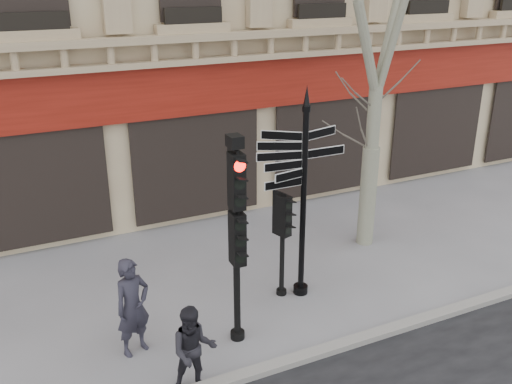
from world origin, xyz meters
TOP-DOWN VIEW (x-y plane):
  - ground at (0.00, 0.00)m, footprint 80.00×80.00m
  - kerb at (0.00, -1.40)m, footprint 80.00×0.25m
  - fingerpost at (0.69, 0.56)m, footprint 2.14×2.14m
  - traffic_signal_main at (-1.14, -0.32)m, footprint 0.44×0.32m
  - traffic_signal_secondary at (0.30, 0.68)m, footprint 0.44×0.37m
  - pedestrian_a at (-2.92, 0.11)m, footprint 0.77×0.64m
  - pedestrian_b at (-2.32, -1.30)m, footprint 0.86×0.74m

SIDE VIEW (x-z plane):
  - ground at x=0.00m, z-range 0.00..0.00m
  - kerb at x=0.00m, z-range 0.00..0.12m
  - pedestrian_b at x=-2.32m, z-range 0.00..1.53m
  - pedestrian_a at x=-2.92m, z-range 0.00..1.82m
  - traffic_signal_secondary at x=0.30m, z-range 0.44..2.67m
  - traffic_signal_main at x=-1.14m, z-range 0.51..4.39m
  - fingerpost at x=0.69m, z-range 0.75..5.14m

